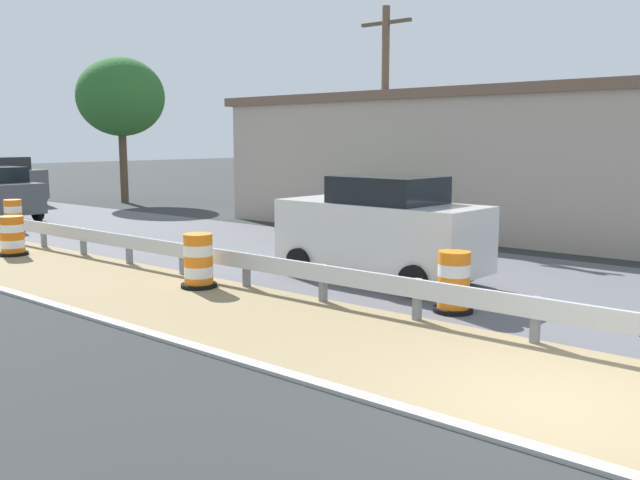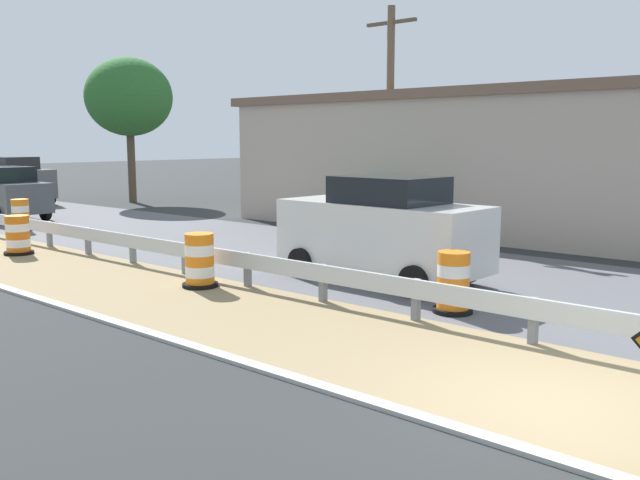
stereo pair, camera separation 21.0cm
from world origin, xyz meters
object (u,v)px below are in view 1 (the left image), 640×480
object	(u,v)px
traffic_barrel_far	(13,217)
car_distant_a	(7,181)
car_trailing_far_lane	(381,229)
traffic_barrel_mid	(12,238)
traffic_barrel_nearest	(454,285)
traffic_barrel_close	(198,263)
utility_pole_near	(385,117)

from	to	relation	value
traffic_barrel_far	car_distant_a	world-z (taller)	car_distant_a
traffic_barrel_far	car_trailing_far_lane	bearing A→B (deg)	-84.55
traffic_barrel_mid	car_trailing_far_lane	distance (m)	9.82
traffic_barrel_nearest	traffic_barrel_mid	bearing A→B (deg)	100.04
traffic_barrel_close	utility_pole_near	xyz separation A→B (m)	(9.11, 1.72, 3.18)
utility_pole_near	traffic_barrel_close	bearing A→B (deg)	-169.31
traffic_barrel_far	car_trailing_far_lane	distance (m)	13.66
car_trailing_far_lane	car_distant_a	world-z (taller)	car_trailing_far_lane
traffic_barrel_close	car_trailing_far_lane	bearing A→B (deg)	-39.59
traffic_barrel_close	traffic_barrel_far	distance (m)	11.27
traffic_barrel_close	utility_pole_near	size ratio (longest dim) A/B	0.16
traffic_barrel_nearest	traffic_barrel_close	xyz separation A→B (m)	(-1.52, 4.96, 0.01)
car_trailing_far_lane	utility_pole_near	distance (m)	7.87
traffic_barrel_mid	car_distant_a	distance (m)	15.43
traffic_barrel_nearest	traffic_barrel_far	size ratio (longest dim) A/B	1.02
traffic_barrel_close	car_trailing_far_lane	xyz separation A→B (m)	(2.95, -2.44, 0.61)
traffic_barrel_close	traffic_barrel_mid	xyz separation A→B (m)	(-0.55, 6.72, -0.04)
traffic_barrel_close	car_distant_a	bearing A→B (deg)	73.68
traffic_barrel_close	traffic_barrel_far	world-z (taller)	traffic_barrel_close
traffic_barrel_close	car_distant_a	distance (m)	21.53
traffic_barrel_nearest	traffic_barrel_mid	size ratio (longest dim) A/B	1.05
traffic_barrel_mid	car_distant_a	size ratio (longest dim) A/B	0.24
traffic_barrel_mid	traffic_barrel_far	world-z (taller)	traffic_barrel_far
traffic_barrel_nearest	traffic_barrel_far	xyz separation A→B (m)	(0.13, 16.10, -0.01)
car_trailing_far_lane	car_distant_a	size ratio (longest dim) A/B	1.09
traffic_barrel_far	traffic_barrel_mid	bearing A→B (deg)	-116.42
traffic_barrel_nearest	car_distant_a	distance (m)	26.02
traffic_barrel_mid	traffic_barrel_far	size ratio (longest dim) A/B	0.97
traffic_barrel_mid	utility_pole_near	xyz separation A→B (m)	(9.66, -5.00, 3.21)
traffic_barrel_close	utility_pole_near	bearing A→B (deg)	10.69
car_trailing_far_lane	utility_pole_near	size ratio (longest dim) A/B	0.65
car_distant_a	utility_pole_near	xyz separation A→B (m)	(3.07, -18.93, 2.59)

